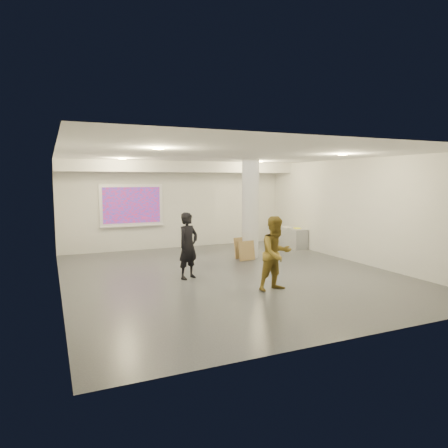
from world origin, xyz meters
name	(u,v)px	position (x,y,z in m)	size (l,w,h in m)	color
floor	(230,274)	(0.00, 0.00, 0.00)	(8.00, 9.00, 0.01)	#373A3E
ceiling	(231,155)	(0.00, 0.00, 3.00)	(8.00, 9.00, 0.01)	white
wall_back	(177,205)	(0.00, 4.50, 1.50)	(8.00, 0.01, 3.00)	silver
wall_front	(358,241)	(0.00, -4.50, 1.50)	(8.00, 0.01, 3.00)	silver
wall_left	(58,223)	(-4.00, 0.00, 1.50)	(0.01, 9.00, 3.00)	silver
wall_right	(355,211)	(4.00, 0.00, 1.50)	(0.01, 9.00, 3.00)	silver
soffit_band	(181,167)	(0.00, 3.95, 2.82)	(8.00, 1.10, 0.36)	silver
downlight_nw	(122,159)	(-2.20, 2.50, 2.98)	(0.22, 0.22, 0.02)	#FFDF81
downlight_ne	(260,162)	(2.20, 2.50, 2.98)	(0.22, 0.22, 0.02)	#FFDF81
downlight_sw	(158,149)	(-2.20, -1.50, 2.98)	(0.22, 0.22, 0.02)	#FFDF81
downlight_se	(343,155)	(2.20, -1.50, 2.98)	(0.22, 0.22, 0.02)	#FFDF81
column	(250,209)	(1.50, 1.80, 1.50)	(0.52, 0.52, 3.00)	silver
projection_screen	(132,206)	(-1.60, 4.45, 1.53)	(2.10, 0.13, 1.42)	white
credenza	(292,238)	(3.72, 2.81, 0.35)	(0.50, 1.19, 0.69)	gray
papers_stack	(287,227)	(3.66, 3.08, 0.70)	(0.23, 0.29, 0.02)	white
postit_pad	(297,228)	(3.78, 2.61, 0.71)	(0.20, 0.27, 0.03)	#F8FF24
cardboard_back	(243,248)	(1.25, 1.81, 0.32)	(0.59, 0.05, 0.64)	olive
cardboard_front	(247,251)	(1.19, 1.41, 0.29)	(0.53, 0.05, 0.58)	olive
woman	(188,246)	(-1.11, 0.04, 0.81)	(0.59, 0.39, 1.61)	black
man	(276,254)	(0.30, -1.72, 0.81)	(0.79, 0.61, 1.62)	olive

